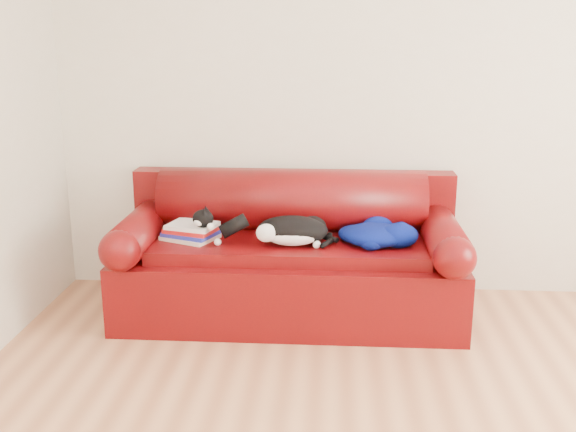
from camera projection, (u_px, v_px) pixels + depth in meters
name	position (u px, v px, depth m)	size (l,w,h in m)	color
room_shell	(484.00, 49.00, 2.37)	(4.52, 4.02, 2.61)	beige
sofa_base	(290.00, 278.00, 4.22)	(2.10, 0.90, 0.50)	#400208
sofa_back	(292.00, 221.00, 4.38)	(2.10, 1.01, 0.88)	#400208
book_stack	(191.00, 231.00, 4.13)	(0.37, 0.34, 0.10)	beige
cat	(291.00, 231.00, 4.00)	(0.62, 0.36, 0.22)	black
blanket	(377.00, 233.00, 4.03)	(0.50, 0.40, 0.14)	#020C40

